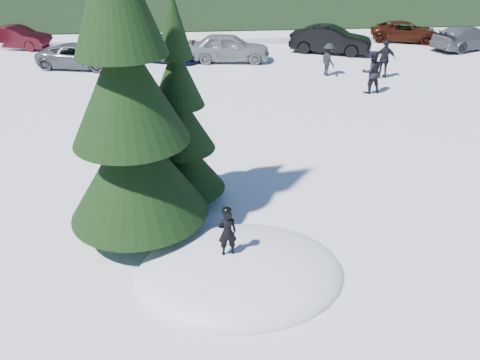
{
  "coord_description": "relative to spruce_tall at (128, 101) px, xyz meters",
  "views": [
    {
      "loc": [
        -0.77,
        -7.82,
        6.53
      ],
      "look_at": [
        0.21,
        2.17,
        1.1
      ],
      "focal_mm": 35.0,
      "sensor_mm": 36.0,
      "label": 1
    }
  ],
  "objects": [
    {
      "name": "ground",
      "position": [
        2.2,
        -1.8,
        -3.32
      ],
      "size": [
        200.0,
        200.0,
        0.0
      ],
      "primitive_type": "plane",
      "color": "white",
      "rests_on": "ground"
    },
    {
      "name": "snow_mound",
      "position": [
        2.2,
        -1.8,
        -3.32
      ],
      "size": [
        4.48,
        3.52,
        0.96
      ],
      "primitive_type": "ellipsoid",
      "color": "white",
      "rests_on": "ground"
    },
    {
      "name": "spruce_tall",
      "position": [
        0.0,
        0.0,
        0.0
      ],
      "size": [
        3.2,
        3.2,
        8.6
      ],
      "color": "#312010",
      "rests_on": "ground"
    },
    {
      "name": "spruce_short",
      "position": [
        1.0,
        1.4,
        -1.22
      ],
      "size": [
        2.2,
        2.2,
        5.37
      ],
      "color": "#312010",
      "rests_on": "ground"
    },
    {
      "name": "child_skier",
      "position": [
        1.94,
        -1.7,
        -2.3
      ],
      "size": [
        0.41,
        0.29,
        1.08
      ],
      "primitive_type": "imported",
      "rotation": [
        0.0,
        0.0,
        3.23
      ],
      "color": "black",
      "rests_on": "snow_mound"
    },
    {
      "name": "adult_0",
      "position": [
        9.18,
        10.07,
        -2.39
      ],
      "size": [
        0.98,
        0.81,
        1.86
      ],
      "primitive_type": "imported",
      "rotation": [
        0.0,
        0.0,
        3.26
      ],
      "color": "black",
      "rests_on": "ground"
    },
    {
      "name": "adult_1",
      "position": [
        10.64,
        12.34,
        -2.41
      ],
      "size": [
        1.11,
        0.57,
        1.82
      ],
      "primitive_type": "imported",
      "rotation": [
        0.0,
        0.0,
        3.02
      ],
      "color": "black",
      "rests_on": "ground"
    },
    {
      "name": "adult_2",
      "position": [
        8.04,
        13.0,
        -2.53
      ],
      "size": [
        0.81,
        1.13,
        1.58
      ],
      "primitive_type": "imported",
      "rotation": [
        0.0,
        0.0,
        1.81
      ],
      "color": "black",
      "rests_on": "ground"
    },
    {
      "name": "car_1",
      "position": [
        -9.21,
        20.61,
        -2.65
      ],
      "size": [
        4.3,
        2.48,
        1.34
      ],
      "primitive_type": "imported",
      "rotation": [
        0.0,
        0.0,
        1.29
      ],
      "color": "black",
      "rests_on": "ground"
    },
    {
      "name": "car_2",
      "position": [
        -4.5,
        15.72,
        -2.71
      ],
      "size": [
        4.76,
        3.05,
        1.22
      ],
      "primitive_type": "imported",
      "rotation": [
        0.0,
        0.0,
        1.32
      ],
      "color": "#56595F",
      "rests_on": "ground"
    },
    {
      "name": "car_3",
      "position": [
        -0.56,
        16.94,
        -2.62
      ],
      "size": [
        5.23,
        3.53,
        1.41
      ],
      "primitive_type": "imported",
      "rotation": [
        0.0,
        0.0,
        1.22
      ],
      "color": "#0E1133",
      "rests_on": "ground"
    },
    {
      "name": "car_4",
      "position": [
        3.34,
        16.28,
        -2.56
      ],
      "size": [
        4.64,
        2.31,
        1.52
      ],
      "primitive_type": "imported",
      "rotation": [
        0.0,
        0.0,
        1.45
      ],
      "color": "gray",
      "rests_on": "ground"
    },
    {
      "name": "car_5",
      "position": [
        9.43,
        17.67,
        -2.55
      ],
      "size": [
        4.92,
        3.37,
        1.54
      ],
      "primitive_type": "imported",
      "rotation": [
        0.0,
        0.0,
        1.15
      ],
      "color": "black",
      "rests_on": "ground"
    },
    {
      "name": "car_6",
      "position": [
        15.11,
        20.31,
        -2.7
      ],
      "size": [
        4.87,
        3.41,
        1.24
      ],
      "primitive_type": "imported",
      "rotation": [
        0.0,
        0.0,
        1.23
      ],
      "color": "black",
      "rests_on": "ground"
    },
    {
      "name": "car_7",
      "position": [
        17.87,
        17.82,
        -2.63
      ],
      "size": [
        5.12,
        3.55,
        1.38
      ],
      "primitive_type": "imported",
      "rotation": [
        0.0,
        0.0,
        1.95
      ],
      "color": "#52565A",
      "rests_on": "ground"
    }
  ]
}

